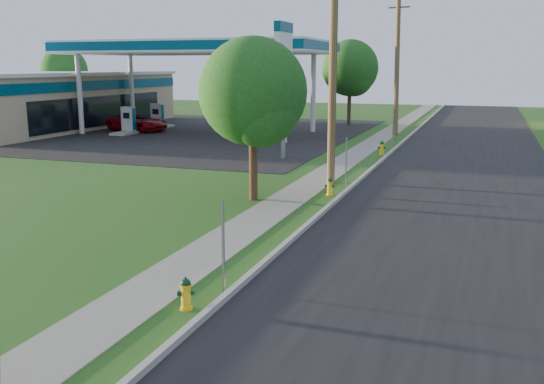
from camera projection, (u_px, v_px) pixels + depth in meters
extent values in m
plane|color=#1E5214|center=(96.00, 384.00, 9.15)|extent=(140.00, 140.00, 0.00)
cube|color=black|center=(447.00, 238.00, 16.92)|extent=(8.00, 120.00, 0.02)
cube|color=#A19E94|center=(310.00, 223.00, 18.21)|extent=(0.15, 120.00, 0.15)
cube|color=gray|center=(255.00, 220.00, 18.79)|extent=(1.50, 120.00, 0.03)
cube|color=black|center=(174.00, 132.00, 43.90)|extent=(26.00, 28.00, 0.02)
cylinder|color=brown|center=(333.00, 61.00, 24.04)|extent=(0.32, 0.32, 9.80)
cylinder|color=brown|center=(397.00, 65.00, 40.69)|extent=(0.49, 0.32, 9.50)
cube|color=brown|center=(399.00, 7.00, 39.92)|extent=(1.40, 0.10, 0.12)
cube|color=gray|center=(223.00, 246.00, 12.75)|extent=(0.05, 0.04, 2.00)
cube|color=gray|center=(346.00, 163.00, 23.64)|extent=(0.05, 0.04, 2.00)
cube|color=gray|center=(392.00, 132.00, 34.90)|extent=(0.05, 0.04, 2.00)
cylinder|color=silver|center=(80.00, 95.00, 42.09)|extent=(0.36, 0.36, 5.50)
cylinder|color=silver|center=(132.00, 91.00, 48.18)|extent=(0.36, 0.36, 5.50)
cylinder|color=silver|center=(284.00, 98.00, 37.20)|extent=(0.36, 0.36, 5.50)
cylinder|color=silver|center=(313.00, 94.00, 43.29)|extent=(0.36, 0.36, 5.50)
cube|color=silver|center=(197.00, 48.00, 42.04)|extent=(18.00, 9.00, 0.90)
cube|color=#00425F|center=(197.00, 48.00, 42.04)|extent=(18.15, 9.15, 0.63)
cube|color=silver|center=(197.00, 52.00, 42.10)|extent=(18.18, 9.18, 0.10)
cube|color=#A19E94|center=(129.00, 132.00, 42.85)|extent=(1.20, 3.20, 0.18)
cube|color=#9EA0A3|center=(129.00, 119.00, 42.66)|extent=(0.90, 0.50, 1.70)
cube|color=#00425F|center=(129.00, 119.00, 42.66)|extent=(0.94, 0.40, 1.50)
cube|color=black|center=(126.00, 116.00, 42.36)|extent=(0.50, 0.02, 0.40)
cube|color=#A19E94|center=(247.00, 137.00, 39.92)|extent=(1.20, 3.20, 0.18)
cube|color=#9EA0A3|center=(247.00, 123.00, 39.73)|extent=(0.90, 0.50, 1.70)
cube|color=#00425F|center=(247.00, 123.00, 39.73)|extent=(0.94, 0.40, 1.50)
cube|color=black|center=(245.00, 119.00, 39.43)|extent=(0.50, 0.02, 0.40)
cube|color=#A19E94|center=(158.00, 127.00, 46.55)|extent=(1.20, 3.20, 0.18)
cube|color=#9EA0A3|center=(157.00, 115.00, 46.35)|extent=(0.90, 0.50, 1.70)
cube|color=#00425F|center=(157.00, 115.00, 46.35)|extent=(0.94, 0.40, 1.50)
cube|color=black|center=(155.00, 112.00, 46.05)|extent=(0.50, 0.02, 0.40)
cube|color=#A19E94|center=(268.00, 131.00, 43.62)|extent=(1.20, 3.20, 0.18)
cube|color=#9EA0A3|center=(268.00, 118.00, 43.42)|extent=(0.90, 0.50, 1.70)
cube|color=#00425F|center=(268.00, 118.00, 43.42)|extent=(0.94, 0.40, 1.50)
cube|color=black|center=(266.00, 115.00, 43.12)|extent=(0.50, 0.02, 0.40)
cube|color=tan|center=(48.00, 101.00, 47.08)|extent=(10.00, 22.00, 4.00)
cube|color=#00425F|center=(102.00, 85.00, 45.18)|extent=(0.06, 22.00, 0.70)
cube|color=black|center=(103.00, 111.00, 45.56)|extent=(0.06, 16.06, 2.20)
cube|color=silver|center=(46.00, 74.00, 46.64)|extent=(10.40, 22.40, 0.25)
cylinder|color=gray|center=(283.00, 110.00, 30.88)|extent=(0.24, 0.24, 5.00)
cube|color=silver|center=(284.00, 44.00, 30.20)|extent=(0.30, 2.00, 2.00)
cube|color=#00425F|center=(284.00, 27.00, 30.04)|extent=(0.34, 2.04, 0.50)
cylinder|color=#382816|center=(253.00, 159.00, 21.48)|extent=(0.30, 0.30, 2.96)
sphere|color=#224818|center=(253.00, 91.00, 20.99)|extent=(3.79, 3.79, 3.79)
sphere|color=#224818|center=(261.00, 109.00, 20.71)|extent=(2.61, 2.61, 2.61)
cylinder|color=#382816|center=(349.00, 103.00, 48.73)|extent=(0.30, 0.30, 3.50)
sphere|color=#224818|center=(350.00, 68.00, 48.16)|extent=(4.48, 4.48, 4.48)
sphere|color=#224818|center=(354.00, 77.00, 47.90)|extent=(3.08, 3.08, 3.08)
cylinder|color=#382816|center=(66.00, 99.00, 56.22)|extent=(0.30, 0.30, 3.31)
sphere|color=#224818|center=(64.00, 70.00, 55.67)|extent=(4.24, 4.24, 4.24)
sphere|color=#224818|center=(66.00, 78.00, 55.40)|extent=(2.91, 2.91, 2.91)
cylinder|color=yellow|center=(186.00, 308.00, 11.98)|extent=(0.25, 0.25, 0.05)
cylinder|color=yellow|center=(186.00, 296.00, 11.93)|extent=(0.20, 0.20, 0.54)
cylinder|color=yellow|center=(186.00, 285.00, 11.88)|extent=(0.25, 0.25, 0.04)
sphere|color=#09311C|center=(186.00, 284.00, 11.87)|extent=(0.21, 0.21, 0.21)
cylinder|color=#09311C|center=(185.00, 278.00, 11.85)|extent=(0.04, 0.04, 0.05)
cylinder|color=#09311C|center=(186.00, 295.00, 11.79)|extent=(0.13, 0.14, 0.10)
cylinder|color=#09311C|center=(179.00, 293.00, 11.90)|extent=(0.11, 0.11, 0.08)
cylinder|color=#09311C|center=(192.00, 293.00, 11.93)|extent=(0.11, 0.11, 0.08)
cylinder|color=gold|center=(330.00, 195.00, 22.50)|extent=(0.26, 0.26, 0.06)
cylinder|color=gold|center=(330.00, 188.00, 22.45)|extent=(0.20, 0.20, 0.55)
cylinder|color=gold|center=(330.00, 182.00, 22.40)|extent=(0.26, 0.26, 0.04)
sphere|color=#0A331F|center=(330.00, 181.00, 22.40)|extent=(0.21, 0.21, 0.21)
cylinder|color=#0A331F|center=(330.00, 178.00, 22.37)|extent=(0.05, 0.05, 0.06)
cylinder|color=#0A331F|center=(329.00, 187.00, 22.32)|extent=(0.11, 0.12, 0.10)
cylinder|color=#0A331F|center=(327.00, 186.00, 22.49)|extent=(0.10, 0.09, 0.08)
cylinder|color=#0A331F|center=(333.00, 186.00, 22.39)|extent=(0.10, 0.09, 0.08)
cylinder|color=yellow|center=(382.00, 154.00, 32.71)|extent=(0.29, 0.29, 0.06)
cylinder|color=yellow|center=(382.00, 149.00, 32.65)|extent=(0.23, 0.23, 0.62)
cylinder|color=yellow|center=(382.00, 144.00, 32.60)|extent=(0.29, 0.29, 0.04)
sphere|color=#063418|center=(382.00, 143.00, 32.59)|extent=(0.24, 0.24, 0.24)
cylinder|color=#063418|center=(382.00, 141.00, 32.56)|extent=(0.05, 0.05, 0.06)
cylinder|color=#063418|center=(382.00, 148.00, 32.50)|extent=(0.12, 0.13, 0.11)
cylinder|color=#063418|center=(379.00, 148.00, 32.67)|extent=(0.11, 0.10, 0.09)
cylinder|color=#063418|center=(385.00, 148.00, 32.60)|extent=(0.11, 0.10, 0.09)
imported|color=maroon|center=(138.00, 122.00, 44.36)|extent=(5.12, 3.19, 1.32)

